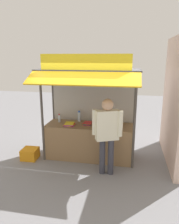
# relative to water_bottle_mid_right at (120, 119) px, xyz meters

# --- Properties ---
(ground_plane) EXTENTS (20.00, 20.00, 0.00)m
(ground_plane) POSITION_rel_water_bottle_mid_right_xyz_m (-0.78, -0.32, -1.01)
(ground_plane) COLOR gray
(stall_counter) EXTENTS (2.27, 0.77, 0.91)m
(stall_counter) POSITION_rel_water_bottle_mid_right_xyz_m (-0.78, -0.32, -0.56)
(stall_counter) COLOR olive
(stall_counter) RESTS_ON ground
(stall_structure) EXTENTS (2.47, 1.56, 2.70)m
(stall_structure) POSITION_rel_water_bottle_mid_right_xyz_m (-0.78, -0.24, 0.62)
(stall_structure) COLOR #4C4742
(stall_structure) RESTS_ON ground
(water_bottle_mid_right) EXTENTS (0.06, 0.06, 0.23)m
(water_bottle_mid_right) POSITION_rel_water_bottle_mid_right_xyz_m (0.00, 0.00, 0.00)
(water_bottle_mid_right) COLOR silver
(water_bottle_mid_right) RESTS_ON stall_counter
(water_bottle_mid_left) EXTENTS (0.08, 0.08, 0.30)m
(water_bottle_mid_left) POSITION_rel_water_bottle_mid_right_xyz_m (-1.12, -0.06, 0.03)
(water_bottle_mid_left) COLOR silver
(water_bottle_mid_left) RESTS_ON stall_counter
(water_bottle_right) EXTENTS (0.06, 0.06, 0.23)m
(water_bottle_right) POSITION_rel_water_bottle_mid_right_xyz_m (-1.63, -0.22, -0.00)
(water_bottle_right) COLOR silver
(water_bottle_right) RESTS_ON stall_counter
(magazine_stack_front_right) EXTENTS (0.26, 0.31, 0.06)m
(magazine_stack_front_right) POSITION_rel_water_bottle_mid_right_xyz_m (-0.45, -0.48, -0.08)
(magazine_stack_front_right) COLOR purple
(magazine_stack_front_right) RESTS_ON stall_counter
(magazine_stack_left) EXTENTS (0.23, 0.26, 0.07)m
(magazine_stack_left) POSITION_rel_water_bottle_mid_right_xyz_m (-0.83, -0.30, -0.07)
(magazine_stack_left) COLOR red
(magazine_stack_left) RESTS_ON stall_counter
(magazine_stack_front_left) EXTENTS (0.28, 0.33, 0.05)m
(magazine_stack_front_left) POSITION_rel_water_bottle_mid_right_xyz_m (-1.29, -0.44, -0.08)
(magazine_stack_front_left) COLOR purple
(magazine_stack_front_left) RESTS_ON stall_counter
(banana_bunch_inner_left) EXTENTS (0.09, 0.09, 0.24)m
(banana_bunch_inner_left) POSITION_rel_water_bottle_mid_right_xyz_m (-1.14, -0.81, 1.04)
(banana_bunch_inner_left) COLOR #332D23
(banana_bunch_leftmost) EXTENTS (0.10, 0.10, 0.24)m
(banana_bunch_leftmost) POSITION_rel_water_bottle_mid_right_xyz_m (0.04, -0.81, 1.04)
(banana_bunch_leftmost) COLOR #332D23
(vendor_person) EXTENTS (0.67, 0.39, 1.77)m
(vendor_person) POSITION_rel_water_bottle_mid_right_xyz_m (-0.24, -1.08, 0.05)
(vendor_person) COLOR #383842
(vendor_person) RESTS_ON ground
(plastic_crate) EXTENTS (0.41, 0.41, 0.28)m
(plastic_crate) POSITION_rel_water_bottle_mid_right_xyz_m (-2.31, -0.73, -0.87)
(plastic_crate) COLOR orange
(plastic_crate) RESTS_ON ground
(neighbour_wall) EXTENTS (0.20, 2.40, 3.12)m
(neighbour_wall) POSITION_rel_water_bottle_mid_right_xyz_m (1.32, -0.02, 0.55)
(neighbour_wall) COLOR beige
(neighbour_wall) RESTS_ON ground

